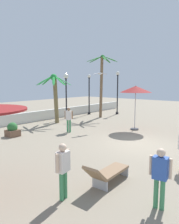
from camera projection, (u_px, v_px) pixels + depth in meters
name	position (u px, v px, depth m)	size (l,w,h in m)	color
ground_plane	(139.00, 144.00, 11.18)	(56.00, 56.00, 0.00)	gray
boundary_wall	(30.00, 117.00, 17.34)	(25.20, 0.30, 0.84)	silver
patio_umbrella_2	(136.00, 90.00, 14.24)	(2.11, 2.11, 3.04)	#333338
palm_tree_0	(55.00, 91.00, 16.67)	(2.80, 2.81, 3.88)	brown
palm_tree_1	(102.00, 77.00, 19.46)	(2.98, 3.00, 5.71)	brown
lamp_post_0	(66.00, 88.00, 18.82)	(0.43, 0.43, 4.00)	black
lamp_post_1	(89.00, 92.00, 21.45)	(0.33, 0.33, 4.02)	black
lamp_post_2	(118.00, 88.00, 21.52)	(0.38, 0.38, 4.33)	black
lounge_chair_1	(107.00, 172.00, 6.71)	(1.91, 0.62, 0.84)	#B7B7BC
guest_0	(160.00, 173.00, 5.32)	(0.29, 0.55, 1.59)	#3F8C59
guest_2	(63.00, 166.00, 5.77)	(0.55, 0.29, 1.58)	#3F8C59
guest_3	(69.00, 117.00, 13.74)	(0.38, 0.50, 1.62)	#3F8C59
seagull_2	(100.00, 74.00, 14.86)	(1.13, 0.43, 0.15)	white
planter	(13.00, 130.00, 12.74)	(0.70, 0.70, 0.85)	brown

